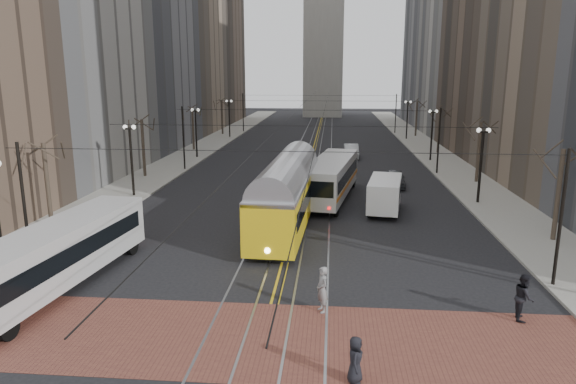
% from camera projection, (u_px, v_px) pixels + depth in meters
% --- Properties ---
extents(ground, '(260.00, 260.00, 0.00)m').
position_uv_depth(ground, '(277.00, 295.00, 23.36)').
color(ground, black).
rests_on(ground, ground).
extents(sidewalk_left, '(5.00, 140.00, 0.15)m').
position_uv_depth(sidewalk_left, '(201.00, 149.00, 68.28)').
color(sidewalk_left, gray).
rests_on(sidewalk_left, ground).
extents(sidewalk_right, '(5.00, 140.00, 0.15)m').
position_uv_depth(sidewalk_right, '(430.00, 152.00, 65.77)').
color(sidewalk_right, gray).
rests_on(sidewalk_right, ground).
extents(crosswalk_band, '(25.00, 6.00, 0.01)m').
position_uv_depth(crosswalk_band, '(265.00, 339.00, 19.47)').
color(crosswalk_band, brown).
rests_on(crosswalk_band, ground).
extents(streetcar_rails, '(4.80, 130.00, 0.02)m').
position_uv_depth(streetcar_rails, '(314.00, 151.00, 67.04)').
color(streetcar_rails, gray).
rests_on(streetcar_rails, ground).
extents(centre_lines, '(0.42, 130.00, 0.01)m').
position_uv_depth(centre_lines, '(314.00, 151.00, 67.04)').
color(centre_lines, gold).
rests_on(centre_lines, ground).
extents(building_left_mid, '(16.00, 20.00, 34.00)m').
position_uv_depth(building_left_mid, '(118.00, 17.00, 66.33)').
color(building_left_mid, slate).
rests_on(building_left_mid, ground).
extents(building_left_far, '(16.00, 20.00, 40.00)m').
position_uv_depth(building_left_far, '(197.00, 23.00, 104.49)').
color(building_left_far, brown).
rests_on(building_left_far, ground).
extents(building_right_mid, '(16.00, 20.00, 34.00)m').
position_uv_depth(building_right_mid, '(526.00, 13.00, 62.06)').
color(building_right_mid, brown).
rests_on(building_right_mid, ground).
extents(building_right_far, '(16.00, 20.00, 40.00)m').
position_uv_depth(building_right_far, '(453.00, 20.00, 100.21)').
color(building_right_far, slate).
rests_on(building_right_far, ground).
extents(lamp_posts, '(27.60, 57.20, 5.60)m').
position_uv_depth(lamp_posts, '(308.00, 147.00, 50.64)').
color(lamp_posts, black).
rests_on(lamp_posts, ground).
extents(street_trees, '(31.68, 53.28, 5.60)m').
position_uv_depth(street_trees, '(311.00, 139.00, 56.95)').
color(street_trees, '#382D23').
rests_on(street_trees, ground).
extents(trolley_wires, '(25.96, 120.00, 6.60)m').
position_uv_depth(trolley_wires, '(311.00, 130.00, 56.33)').
color(trolley_wires, black).
rests_on(trolley_wires, ground).
extents(transit_bus, '(3.82, 12.22, 3.00)m').
position_uv_depth(transit_bus, '(59.00, 257.00, 23.88)').
color(transit_bus, '#BDBDBD').
rests_on(transit_bus, ground).
extents(streetcar, '(3.53, 15.37, 3.60)m').
position_uv_depth(streetcar, '(287.00, 199.00, 33.71)').
color(streetcar, gold).
rests_on(streetcar, ground).
extents(rear_bus, '(4.59, 12.62, 3.22)m').
position_uv_depth(rear_bus, '(331.00, 180.00, 40.84)').
color(rear_bus, silver).
rests_on(rear_bus, ground).
extents(cargo_van, '(2.99, 5.84, 2.46)m').
position_uv_depth(cargo_van, '(385.00, 196.00, 37.06)').
color(cargo_van, silver).
rests_on(cargo_van, ground).
extents(sedan_grey, '(2.04, 4.40, 1.46)m').
position_uv_depth(sedan_grey, '(395.00, 179.00, 45.65)').
color(sedan_grey, '#404348').
rests_on(sedan_grey, ground).
extents(sedan_silver, '(1.72, 4.86, 1.60)m').
position_uv_depth(sedan_silver, '(351.00, 151.00, 61.36)').
color(sedan_silver, '#B6B9BE').
rests_on(sedan_silver, ground).
extents(pedestrian_a, '(0.60, 0.83, 1.58)m').
position_uv_depth(pedestrian_a, '(355.00, 360.00, 16.60)').
color(pedestrian_a, black).
rests_on(pedestrian_a, crosswalk_band).
extents(pedestrian_b, '(0.71, 0.85, 1.98)m').
position_uv_depth(pedestrian_b, '(322.00, 289.00, 21.50)').
color(pedestrian_b, gray).
rests_on(pedestrian_b, crosswalk_band).
extents(pedestrian_c, '(0.93, 1.09, 1.96)m').
position_uv_depth(pedestrian_c, '(524.00, 297.00, 20.82)').
color(pedestrian_c, black).
rests_on(pedestrian_c, crosswalk_band).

